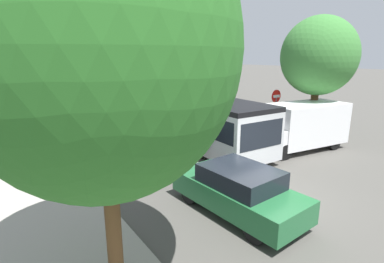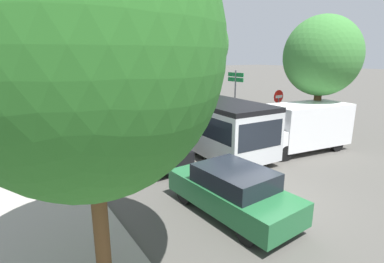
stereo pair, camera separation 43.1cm
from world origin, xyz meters
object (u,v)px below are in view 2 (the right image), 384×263
at_px(articulated_bus, 166,106).
at_px(queued_car_graphite, 107,124).
at_px(traffic_light, 168,102).
at_px(tree_right_near, 323,58).
at_px(queued_car_green, 233,191).
at_px(white_van, 304,126).
at_px(tree_left_near, 80,57).
at_px(tree_left_far, 7,58).
at_px(direction_sign_post, 235,85).
at_px(tree_left_mid, 20,67).
at_px(tree_right_mid, 201,45).
at_px(no_entry_sign, 278,107).
at_px(city_bus_rear, 63,90).
at_px(queued_car_black, 152,148).
at_px(tree_right_far, 153,51).

xyz_separation_m(articulated_bus, queued_car_graphite, (-3.62, 0.55, -0.78)).
xyz_separation_m(traffic_light, tree_right_near, (7.44, -2.84, 1.96)).
height_order(queued_car_green, white_van, white_van).
relative_size(tree_left_near, tree_left_far, 1.08).
xyz_separation_m(direction_sign_post, tree_left_mid, (-12.96, 0.20, 1.55)).
height_order(tree_right_near, tree_right_mid, tree_right_mid).
bearing_deg(tree_left_near, direction_sign_post, 39.64).
bearing_deg(queued_car_graphite, white_van, -141.65).
relative_size(articulated_bus, direction_sign_post, 4.81).
bearing_deg(no_entry_sign, city_bus_rear, -159.22).
bearing_deg(queued_car_black, queued_car_graphite, -2.02).
bearing_deg(queued_car_green, queued_car_graphite, -2.01).
bearing_deg(no_entry_sign, tree_left_mid, -114.71).
relative_size(queued_car_green, tree_right_near, 0.65).
height_order(traffic_light, tree_left_near, tree_left_near).
distance_m(city_bus_rear, tree_right_near, 22.84).
bearing_deg(tree_right_near, no_entry_sign, 138.05).
distance_m(queued_car_green, tree_left_far, 20.66).
bearing_deg(tree_left_mid, no_entry_sign, -24.71).
distance_m(traffic_light, tree_right_mid, 12.59).
distance_m(queued_car_graphite, tree_right_mid, 11.64).
bearing_deg(city_bus_rear, tree_left_near, 174.60).
bearing_deg(queued_car_black, articulated_bus, -37.24).
bearing_deg(tree_left_near, traffic_light, 51.92).
height_order(queued_car_graphite, traffic_light, traffic_light).
relative_size(city_bus_rear, tree_left_near, 1.56).
relative_size(traffic_light, tree_right_mid, 0.42).
relative_size(tree_left_far, tree_right_far, 0.85).
xyz_separation_m(queued_car_graphite, tree_right_near, (8.96, -7.62, 3.76)).
distance_m(no_entry_sign, direction_sign_post, 5.35).
height_order(tree_left_mid, tree_right_mid, tree_right_mid).
height_order(queued_car_black, traffic_light, traffic_light).
relative_size(tree_left_near, tree_right_mid, 0.91).
distance_m(direction_sign_post, tree_left_mid, 13.06).
bearing_deg(no_entry_sign, queued_car_green, -56.66).
xyz_separation_m(no_entry_sign, tree_left_far, (-11.66, 15.13, 2.52)).
relative_size(city_bus_rear, tree_right_mid, 1.43).
relative_size(queued_car_green, queued_car_black, 1.06).
height_order(queued_car_green, tree_left_mid, tree_left_mid).
bearing_deg(queued_car_green, tree_left_far, 9.28).
height_order(articulated_bus, tree_right_near, tree_right_near).
xyz_separation_m(city_bus_rear, queued_car_green, (0.24, -24.13, -0.68)).
distance_m(traffic_light, direction_sign_post, 8.18).
bearing_deg(tree_left_mid, queued_car_black, -48.37).
bearing_deg(tree_right_far, queued_car_black, -116.36).
bearing_deg(articulated_bus, tree_right_near, 39.25).
distance_m(white_van, tree_left_far, 20.74).
height_order(no_entry_sign, tree_right_mid, tree_right_mid).
relative_size(articulated_bus, tree_left_near, 2.35).
height_order(articulated_bus, direction_sign_post, direction_sign_post).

